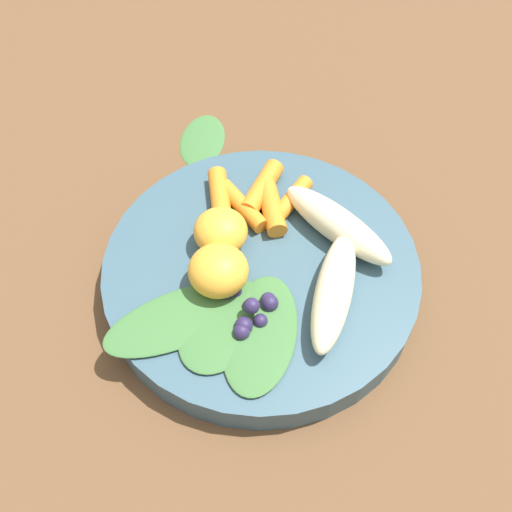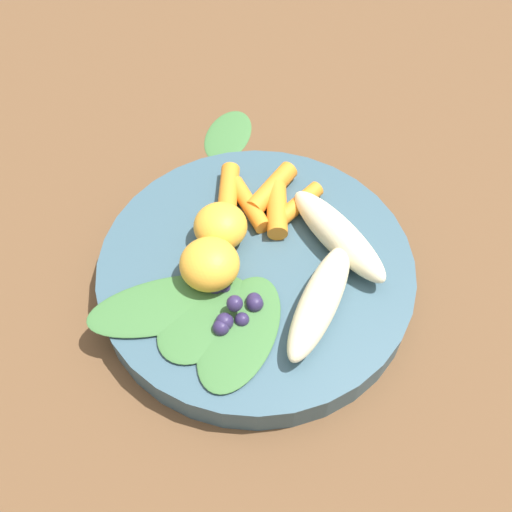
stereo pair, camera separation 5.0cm
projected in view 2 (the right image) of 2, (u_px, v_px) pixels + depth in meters
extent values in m
plane|color=brown|center=(256.00, 282.00, 0.53)|extent=(2.40, 2.40, 0.00)
cylinder|color=#385666|center=(256.00, 273.00, 0.52)|extent=(0.27, 0.27, 0.03)
ellipsoid|color=beige|center=(338.00, 235.00, 0.51)|extent=(0.10, 0.10, 0.03)
ellipsoid|color=beige|center=(320.00, 301.00, 0.47)|extent=(0.12, 0.06, 0.03)
ellipsoid|color=#F4A833|center=(210.00, 264.00, 0.49)|extent=(0.05, 0.05, 0.04)
ellipsoid|color=#F4A833|center=(220.00, 226.00, 0.51)|extent=(0.05, 0.05, 0.03)
cylinder|color=orange|center=(299.00, 204.00, 0.54)|extent=(0.05, 0.04, 0.01)
cylinder|color=orange|center=(277.00, 210.00, 0.53)|extent=(0.06, 0.03, 0.02)
cylinder|color=orange|center=(273.00, 189.00, 0.55)|extent=(0.06, 0.04, 0.02)
cylinder|color=orange|center=(249.00, 204.00, 0.54)|extent=(0.06, 0.05, 0.01)
cylinder|color=orange|center=(228.00, 193.00, 0.55)|extent=(0.06, 0.03, 0.02)
sphere|color=#2D234C|center=(254.00, 301.00, 0.48)|extent=(0.01, 0.01, 0.01)
sphere|color=#2D234C|center=(221.00, 328.00, 0.47)|extent=(0.01, 0.01, 0.01)
sphere|color=#2D234C|center=(224.00, 287.00, 0.49)|extent=(0.01, 0.01, 0.01)
sphere|color=#2D234C|center=(255.00, 304.00, 0.48)|extent=(0.01, 0.01, 0.01)
sphere|color=#2D234C|center=(246.00, 320.00, 0.47)|extent=(0.01, 0.01, 0.01)
sphere|color=#2D234C|center=(216.00, 286.00, 0.49)|extent=(0.01, 0.01, 0.01)
sphere|color=#2D234C|center=(224.00, 322.00, 0.47)|extent=(0.01, 0.01, 0.01)
sphere|color=#2D234C|center=(235.00, 303.00, 0.47)|extent=(0.01, 0.01, 0.01)
sphere|color=#2D234C|center=(234.00, 303.00, 0.48)|extent=(0.01, 0.01, 0.01)
cylinder|color=white|center=(195.00, 301.00, 0.49)|extent=(0.04, 0.04, 0.00)
ellipsoid|color=#3D7038|center=(167.00, 305.00, 0.48)|extent=(0.10, 0.14, 0.01)
ellipsoid|color=#3D7038|center=(205.00, 317.00, 0.48)|extent=(0.11, 0.10, 0.01)
ellipsoid|color=#3D7038|center=(241.00, 332.00, 0.47)|extent=(0.12, 0.07, 0.01)
ellipsoid|color=#3D7038|center=(228.00, 134.00, 0.64)|extent=(0.08, 0.05, 0.01)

